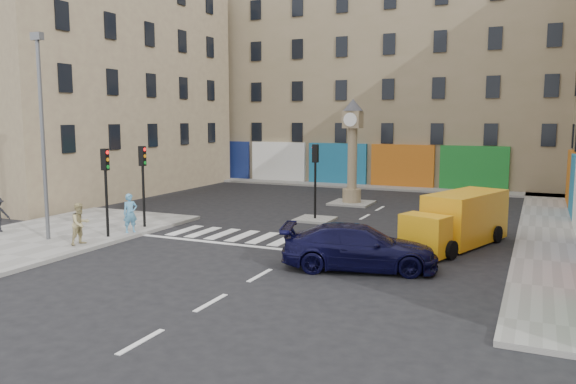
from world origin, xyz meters
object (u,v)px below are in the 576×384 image
Objects in this scene: pedestrian_blue at (130,213)px; clock_pillar at (352,145)px; lamp_post at (42,126)px; pedestrian_tan at (80,224)px; traffic_light_island at (315,169)px; traffic_light_left_far at (143,173)px; yellow_van at (458,220)px; traffic_light_left_near at (106,178)px; navy_sedan at (359,247)px.

clock_pillar is at bearing 8.17° from pedestrian_blue.
lamp_post reaches higher than pedestrian_tan.
traffic_light_island is at bearing -8.34° from pedestrian_blue.
traffic_light_left_far is 2.11m from pedestrian_blue.
clock_pillar is 14.28m from pedestrian_blue.
traffic_light_left_far is at bearing 46.30° from pedestrian_blue.
clock_pillar is 11.78m from yellow_van.
traffic_light_island is at bearing 40.60° from traffic_light_left_far.
traffic_light_left_far is (0.00, 2.40, 0.00)m from traffic_light_left_near.
traffic_light_left_near is 2.40m from traffic_light_left_far.
traffic_light_island is 0.71× the size of navy_sedan.
traffic_light_left_far is 4.32m from pedestrian_tan.
traffic_light_left_near reaches higher than traffic_light_island.
traffic_light_island is 0.61× the size of yellow_van.
navy_sedan is at bearing -73.34° from pedestrian_tan.
lamp_post reaches higher than traffic_light_left_near.
lamp_post is at bearing 80.30° from navy_sedan.
clock_pillar is 1.01× the size of yellow_van.
traffic_light_left_near is 2.17× the size of pedestrian_blue.
pedestrian_tan is at bearing -112.06° from clock_pillar.
yellow_van reaches higher than pedestrian_tan.
traffic_light_left_far is at bearing 61.76° from navy_sedan.
lamp_post is 4.88× the size of pedestrian_blue.
clock_pillar is (6.30, 13.80, 0.93)m from traffic_light_left_near.
pedestrian_blue is 2.69m from pedestrian_tan.
traffic_light_left_near is at bearing -140.53° from yellow_van.
pedestrian_blue reaches higher than navy_sedan.
lamp_post is (-1.90, -1.40, 2.17)m from traffic_light_left_near.
pedestrian_tan is at bearing -123.58° from traffic_light_island.
lamp_post is at bearing 171.93° from pedestrian_blue.
traffic_light_island reaches higher than pedestrian_tan.
navy_sedan is (12.90, 1.32, -4.03)m from lamp_post.
traffic_light_left_far is 2.17× the size of pedestrian_blue.
clock_pillar reaches higher than yellow_van.
navy_sedan is 5.62m from yellow_van.
pedestrian_blue is (0.30, 1.09, -1.62)m from traffic_light_left_near.
pedestrian_tan is (-6.24, -15.39, -2.57)m from clock_pillar.
traffic_light_left_far is at bearing 90.00° from traffic_light_left_near.
clock_pillar is at bearing -13.26° from pedestrian_tan.
lamp_post is 5.04m from pedestrian_blue.
traffic_light_island reaches higher than yellow_van.
clock_pillar is 3.69× the size of pedestrian_tan.
lamp_post reaches higher than navy_sedan.
lamp_post is 1.59× the size of navy_sedan.
traffic_light_island is 9.14m from pedestrian_blue.
traffic_light_left_near is at bearing -162.01° from pedestrian_blue.
pedestrian_blue is (-13.30, -3.81, -0.05)m from yellow_van.
pedestrian_blue is at bearing -77.15° from traffic_light_left_far.
traffic_light_island is 6.07m from clock_pillar.
traffic_light_left_far is at bearing 9.73° from pedestrian_tan.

